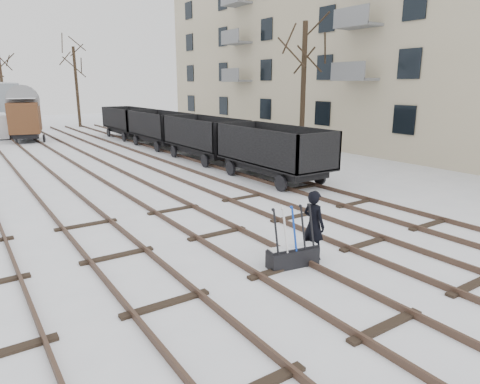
% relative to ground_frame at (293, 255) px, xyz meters
% --- Properties ---
extents(ground, '(120.00, 120.00, 0.00)m').
position_rel_ground_frame_xyz_m(ground, '(-0.39, -0.05, -0.28)').
color(ground, white).
rests_on(ground, ground).
extents(tracks, '(13.90, 52.00, 0.16)m').
position_rel_ground_frame_xyz_m(tracks, '(-0.39, 13.62, -0.21)').
color(tracks, black).
rests_on(tracks, ground).
extents(apartment_block, '(10.12, 45.00, 16.10)m').
position_rel_ground_frame_xyz_m(apartment_block, '(19.57, 13.95, 7.76)').
color(apartment_block, beige).
rests_on(apartment_block, ground).
extents(ground_frame, '(1.35, 0.62, 1.49)m').
position_rel_ground_frame_xyz_m(ground_frame, '(0.00, 0.00, 0.00)').
color(ground_frame, black).
rests_on(ground_frame, ground).
extents(worker, '(0.48, 0.69, 1.78)m').
position_rel_ground_frame_xyz_m(worker, '(0.75, 0.10, 0.60)').
color(worker, black).
rests_on(worker, ground).
extents(freight_wagon_a, '(2.41, 6.03, 2.46)m').
position_rel_ground_frame_xyz_m(freight_wagon_a, '(5.61, 7.94, 0.66)').
color(freight_wagon_a, black).
rests_on(freight_wagon_a, ground).
extents(freight_wagon_b, '(2.41, 6.03, 2.46)m').
position_rel_ground_frame_xyz_m(freight_wagon_b, '(5.61, 14.34, 0.66)').
color(freight_wagon_b, black).
rests_on(freight_wagon_b, ground).
extents(freight_wagon_c, '(2.41, 6.03, 2.46)m').
position_rel_ground_frame_xyz_m(freight_wagon_c, '(5.61, 20.74, 0.66)').
color(freight_wagon_c, black).
rests_on(freight_wagon_c, ground).
extents(freight_wagon_d, '(2.41, 6.03, 2.46)m').
position_rel_ground_frame_xyz_m(freight_wagon_d, '(5.61, 27.14, 0.66)').
color(freight_wagon_d, black).
rests_on(freight_wagon_d, ground).
extents(box_van_wagon, '(3.13, 4.73, 3.33)m').
position_rel_ground_frame_xyz_m(box_van_wagon, '(-1.68, 29.59, 1.66)').
color(box_van_wagon, black).
rests_on(box_van_wagon, ground).
extents(tree_near, '(0.30, 0.30, 7.82)m').
position_rel_ground_frame_xyz_m(tree_near, '(11.03, 12.07, 3.63)').
color(tree_near, black).
rests_on(tree_near, ground).
extents(tree_far_left, '(0.30, 0.30, 7.30)m').
position_rel_ground_frame_xyz_m(tree_far_left, '(-1.77, 41.95, 3.36)').
color(tree_far_left, black).
rests_on(tree_far_left, ground).
extents(tree_far_right, '(0.30, 0.30, 8.00)m').
position_rel_ground_frame_xyz_m(tree_far_right, '(4.71, 39.32, 3.72)').
color(tree_far_right, black).
rests_on(tree_far_right, ground).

